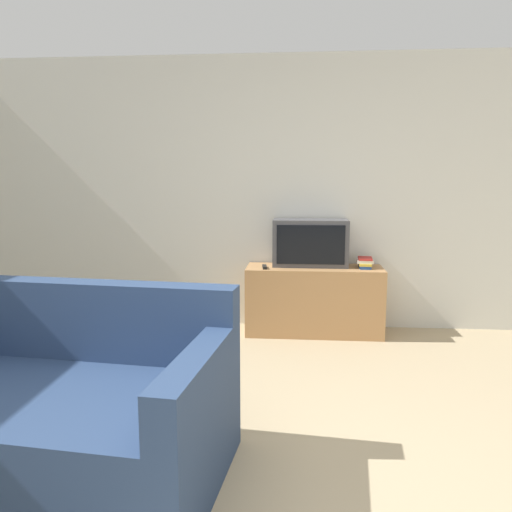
{
  "coord_description": "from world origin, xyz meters",
  "views": [
    {
      "loc": [
        0.3,
        -1.84,
        1.44
      ],
      "look_at": [
        -0.06,
        2.4,
        0.78
      ],
      "focal_mm": 35.0,
      "sensor_mm": 36.0,
      "label": 1
    }
  ],
  "objects_px": {
    "television": "(310,243)",
    "remote_on_stand": "(265,267)",
    "couch": "(57,416)",
    "book_stack": "(365,263)",
    "tv_stand": "(314,300)"
  },
  "relations": [
    {
      "from": "television",
      "to": "tv_stand",
      "type": "bearing_deg",
      "value": -60.61
    },
    {
      "from": "book_stack",
      "to": "remote_on_stand",
      "type": "relative_size",
      "value": 1.41
    },
    {
      "from": "remote_on_stand",
      "to": "tv_stand",
      "type": "bearing_deg",
      "value": 11.84
    },
    {
      "from": "tv_stand",
      "to": "remote_on_stand",
      "type": "height_order",
      "value": "remote_on_stand"
    },
    {
      "from": "book_stack",
      "to": "remote_on_stand",
      "type": "height_order",
      "value": "book_stack"
    },
    {
      "from": "remote_on_stand",
      "to": "television",
      "type": "bearing_deg",
      "value": 21.93
    },
    {
      "from": "couch",
      "to": "book_stack",
      "type": "height_order",
      "value": "couch"
    },
    {
      "from": "tv_stand",
      "to": "remote_on_stand",
      "type": "relative_size",
      "value": 8.18
    },
    {
      "from": "tv_stand",
      "to": "remote_on_stand",
      "type": "distance_m",
      "value": 0.57
    },
    {
      "from": "tv_stand",
      "to": "television",
      "type": "xyz_separation_m",
      "value": [
        -0.04,
        0.07,
        0.53
      ]
    },
    {
      "from": "television",
      "to": "remote_on_stand",
      "type": "relative_size",
      "value": 4.53
    },
    {
      "from": "television",
      "to": "remote_on_stand",
      "type": "bearing_deg",
      "value": -158.07
    },
    {
      "from": "tv_stand",
      "to": "television",
      "type": "relative_size",
      "value": 1.81
    },
    {
      "from": "television",
      "to": "book_stack",
      "type": "xyz_separation_m",
      "value": [
        0.5,
        -0.07,
        -0.17
      ]
    },
    {
      "from": "television",
      "to": "couch",
      "type": "relative_size",
      "value": 0.41
    }
  ]
}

